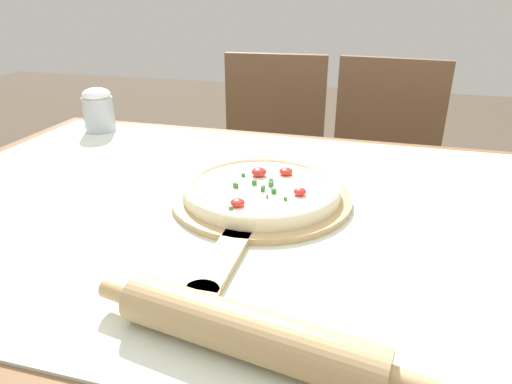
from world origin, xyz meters
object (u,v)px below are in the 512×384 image
chair_right (381,170)px  chair_left (271,160)px  rolling_pin (247,332)px  flour_cup (98,109)px  pizza_peel (257,201)px  pizza (260,188)px

chair_right → chair_left: bearing=-174.6°
chair_left → chair_right: (0.41, -0.00, 0.00)m
rolling_pin → flour_cup: flour_cup is taller
flour_cup → rolling_pin: bearing=-48.3°
pizza_peel → pizza: bearing=89.5°
pizza_peel → flour_cup: flour_cup is taller
pizza_peel → chair_left: bearing=101.8°
rolling_pin → chair_left: chair_left is taller
chair_left → pizza: bearing=-81.9°
pizza_peel → flour_cup: (-0.56, 0.35, 0.06)m
pizza → flour_cup: bearing=149.1°
pizza → chair_right: (0.23, 0.83, -0.25)m
chair_right → pizza_peel: bearing=-99.9°
flour_cup → pizza: bearing=-30.9°
chair_right → flour_cup: 0.97m
chair_left → flour_cup: chair_left is taller
flour_cup → chair_right: bearing=31.9°
rolling_pin → chair_left: (-0.27, 1.22, -0.25)m
pizza → chair_left: chair_left is taller
chair_left → flour_cup: 0.69m
rolling_pin → flour_cup: bearing=131.7°
pizza → flour_cup: (-0.56, 0.33, 0.04)m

